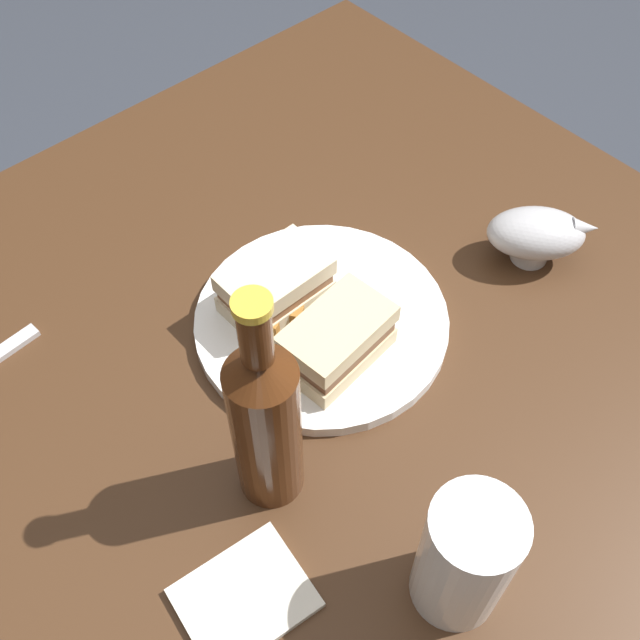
{
  "coord_description": "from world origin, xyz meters",
  "views": [
    {
      "loc": [
        0.32,
        0.35,
        1.45
      ],
      "look_at": [
        -0.01,
        -0.01,
        0.8
      ],
      "focal_mm": 42.59,
      "sensor_mm": 36.0,
      "label": 1
    }
  ],
  "objects_px": {
    "napkin": "(245,598)",
    "sandwich_half_left": "(278,284)",
    "gravy_boat": "(537,233)",
    "cider_bottle": "(265,421)",
    "pint_glass": "(463,562)",
    "plate": "(322,321)",
    "sandwich_half_right": "(339,338)"
  },
  "relations": [
    {
      "from": "cider_bottle",
      "to": "napkin",
      "type": "height_order",
      "value": "cider_bottle"
    },
    {
      "from": "sandwich_half_left",
      "to": "pint_glass",
      "type": "relative_size",
      "value": 0.78
    },
    {
      "from": "plate",
      "to": "cider_bottle",
      "type": "bearing_deg",
      "value": 33.4
    },
    {
      "from": "sandwich_half_left",
      "to": "sandwich_half_right",
      "type": "relative_size",
      "value": 0.94
    },
    {
      "from": "gravy_boat",
      "to": "pint_glass",
      "type": "bearing_deg",
      "value": 29.15
    },
    {
      "from": "sandwich_half_right",
      "to": "cider_bottle",
      "type": "height_order",
      "value": "cider_bottle"
    },
    {
      "from": "gravy_boat",
      "to": "cider_bottle",
      "type": "distance_m",
      "value": 0.42
    },
    {
      "from": "plate",
      "to": "sandwich_half_right",
      "type": "height_order",
      "value": "sandwich_half_right"
    },
    {
      "from": "sandwich_half_left",
      "to": "sandwich_half_right",
      "type": "xyz_separation_m",
      "value": [
        -0.0,
        0.1,
        0.0
      ]
    },
    {
      "from": "gravy_boat",
      "to": "cider_bottle",
      "type": "relative_size",
      "value": 0.48
    },
    {
      "from": "plate",
      "to": "napkin",
      "type": "bearing_deg",
      "value": 35.28
    },
    {
      "from": "plate",
      "to": "sandwich_half_left",
      "type": "bearing_deg",
      "value": -67.8
    },
    {
      "from": "cider_bottle",
      "to": "napkin",
      "type": "bearing_deg",
      "value": 38.37
    },
    {
      "from": "gravy_boat",
      "to": "sandwich_half_right",
      "type": "bearing_deg",
      "value": -8.76
    },
    {
      "from": "plate",
      "to": "gravy_boat",
      "type": "distance_m",
      "value": 0.27
    },
    {
      "from": "plate",
      "to": "sandwich_half_right",
      "type": "bearing_deg",
      "value": 67.98
    },
    {
      "from": "pint_glass",
      "to": "gravy_boat",
      "type": "height_order",
      "value": "pint_glass"
    },
    {
      "from": "sandwich_half_right",
      "to": "napkin",
      "type": "bearing_deg",
      "value": 29.05
    },
    {
      "from": "plate",
      "to": "cider_bottle",
      "type": "distance_m",
      "value": 0.22
    },
    {
      "from": "sandwich_half_right",
      "to": "gravy_boat",
      "type": "bearing_deg",
      "value": 171.24
    },
    {
      "from": "sandwich_half_right",
      "to": "napkin",
      "type": "relative_size",
      "value": 1.11
    },
    {
      "from": "napkin",
      "to": "sandwich_half_left",
      "type": "bearing_deg",
      "value": -135.53
    },
    {
      "from": "sandwich_half_right",
      "to": "pint_glass",
      "type": "xyz_separation_m",
      "value": [
        0.09,
        0.24,
        0.02
      ]
    },
    {
      "from": "sandwich_half_left",
      "to": "pint_glass",
      "type": "height_order",
      "value": "pint_glass"
    },
    {
      "from": "pint_glass",
      "to": "plate",
      "type": "bearing_deg",
      "value": -110.22
    },
    {
      "from": "sandwich_half_right",
      "to": "gravy_boat",
      "type": "height_order",
      "value": "sandwich_half_right"
    },
    {
      "from": "plate",
      "to": "sandwich_half_right",
      "type": "xyz_separation_m",
      "value": [
        0.02,
        0.05,
        0.04
      ]
    },
    {
      "from": "plate",
      "to": "gravy_boat",
      "type": "relative_size",
      "value": 2.14
    },
    {
      "from": "sandwich_half_left",
      "to": "cider_bottle",
      "type": "xyz_separation_m",
      "value": [
        0.14,
        0.15,
        0.07
      ]
    },
    {
      "from": "napkin",
      "to": "cider_bottle",
      "type": "bearing_deg",
      "value": -141.63
    },
    {
      "from": "sandwich_half_right",
      "to": "plate",
      "type": "bearing_deg",
      "value": -112.02
    },
    {
      "from": "pint_glass",
      "to": "napkin",
      "type": "relative_size",
      "value": 1.33
    }
  ]
}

